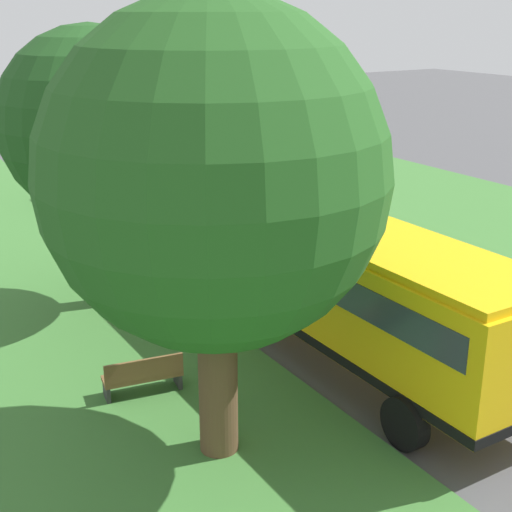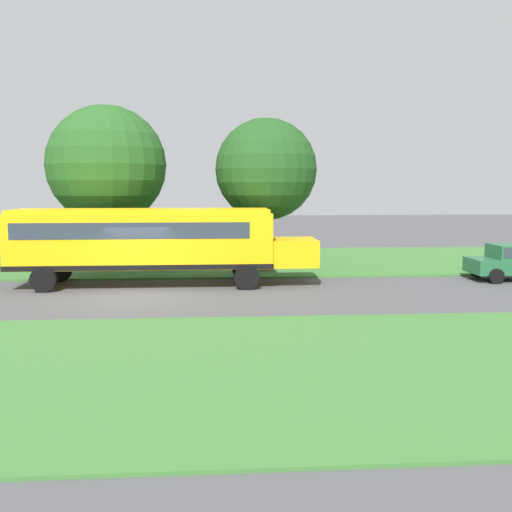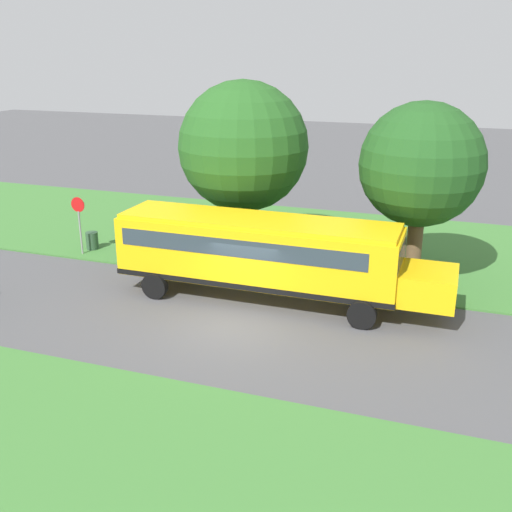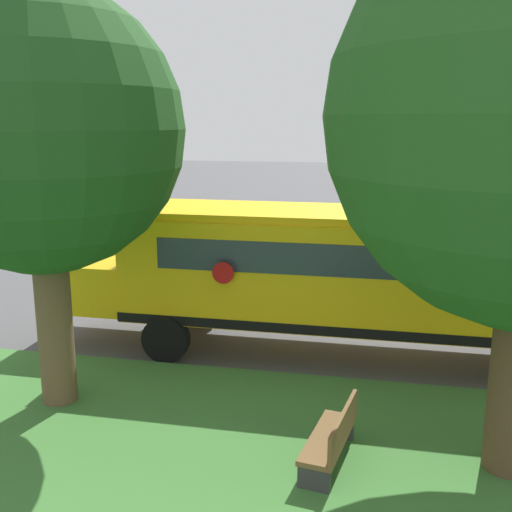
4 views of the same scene
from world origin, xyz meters
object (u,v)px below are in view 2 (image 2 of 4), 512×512
oak_tree_beside_bus (107,165)px  oak_tree_roadside_mid (264,169)px  school_bus (150,239)px  park_bench (162,260)px

oak_tree_beside_bus → oak_tree_roadside_mid: bearing=84.6°
oak_tree_roadside_mid → school_bus: bearing=-55.8°
oak_tree_beside_bus → school_bus: bearing=29.5°
school_bus → oak_tree_roadside_mid: size_ratio=1.72×
oak_tree_beside_bus → park_bench: (-0.48, 2.45, -4.60)m
school_bus → oak_tree_beside_bus: (-4.08, -2.31, 3.15)m
oak_tree_beside_bus → park_bench: oak_tree_beside_bus is taller
oak_tree_roadside_mid → park_bench: size_ratio=4.36×
oak_tree_beside_bus → oak_tree_roadside_mid: 7.33m
school_bus → oak_tree_roadside_mid: 6.71m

